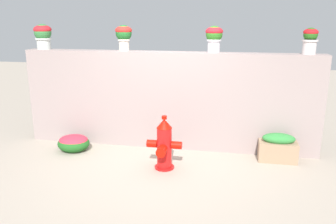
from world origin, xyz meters
name	(u,v)px	position (x,y,z in m)	size (l,w,h in m)	color
ground_plane	(155,171)	(0.00, 0.00, 0.00)	(24.00, 24.00, 0.00)	#A49686
stone_wall	(168,100)	(0.00, 1.13, 0.88)	(5.36, 0.30, 1.77)	gray
potted_plant_0	(43,34)	(-2.40, 1.17, 2.04)	(0.33, 0.33, 0.47)	silver
potted_plant_1	(124,34)	(-0.81, 1.16, 2.06)	(0.30, 0.30, 0.45)	beige
potted_plant_2	(214,36)	(0.80, 1.16, 2.04)	(0.30, 0.30, 0.45)	silver
potted_plant_3	(310,39)	(2.35, 1.13, 2.01)	(0.26, 0.26, 0.43)	beige
fire_hydrant	(164,145)	(0.13, 0.12, 0.40)	(0.56, 0.45, 0.87)	red
flower_bush_left	(74,142)	(-1.64, 0.57, 0.15)	(0.58, 0.52, 0.30)	#1F5B1F
planter_box	(278,148)	(1.95, 0.78, 0.23)	(0.63, 0.32, 0.49)	#9D7D5F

